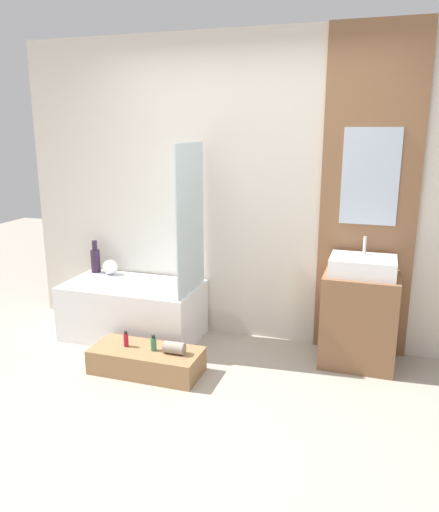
{
  "coord_description": "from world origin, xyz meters",
  "views": [
    {
      "loc": [
        1.09,
        -2.54,
        1.83
      ],
      "look_at": [
        0.03,
        0.72,
        0.94
      ],
      "focal_mm": 35.0,
      "sensor_mm": 36.0,
      "label": 1
    }
  ],
  "objects_px": {
    "vase_tall_dark": "(95,259)",
    "bathtub": "(133,310)",
    "vase_round_light": "(110,267)",
    "wooden_step_bench": "(147,360)",
    "sink": "(363,266)",
    "bottle_soap_secondary": "(154,344)",
    "bottle_soap_primary": "(126,340)"
  },
  "relations": [
    {
      "from": "sink",
      "to": "vase_tall_dark",
      "type": "xyz_separation_m",
      "value": [
        -2.44,
        0.15,
        -0.19
      ]
    },
    {
      "from": "bathtub",
      "to": "wooden_step_bench",
      "type": "relative_size",
      "value": 1.41
    },
    {
      "from": "bathtub",
      "to": "vase_tall_dark",
      "type": "xyz_separation_m",
      "value": [
        -0.5,
        0.23,
        0.37
      ]
    },
    {
      "from": "vase_tall_dark",
      "to": "bottle_soap_primary",
      "type": "xyz_separation_m",
      "value": [
        0.75,
        -0.82,
        -0.37
      ]
    },
    {
      "from": "wooden_step_bench",
      "to": "bottle_soap_primary",
      "type": "bearing_deg",
      "value": 180.0
    },
    {
      "from": "wooden_step_bench",
      "to": "bottle_soap_secondary",
      "type": "bearing_deg",
      "value": 0.0
    },
    {
      "from": "sink",
      "to": "vase_tall_dark",
      "type": "bearing_deg",
      "value": 176.39
    },
    {
      "from": "bathtub",
      "to": "vase_round_light",
      "type": "relative_size",
      "value": 8.62
    },
    {
      "from": "sink",
      "to": "vase_round_light",
      "type": "height_order",
      "value": "sink"
    },
    {
      "from": "wooden_step_bench",
      "to": "sink",
      "type": "distance_m",
      "value": 1.81
    },
    {
      "from": "vase_round_light",
      "to": "bottle_soap_primary",
      "type": "relative_size",
      "value": 1.11
    },
    {
      "from": "sink",
      "to": "bottle_soap_secondary",
      "type": "distance_m",
      "value": 1.7
    },
    {
      "from": "bathtub",
      "to": "vase_round_light",
      "type": "height_order",
      "value": "vase_round_light"
    },
    {
      "from": "bottle_soap_primary",
      "to": "sink",
      "type": "bearing_deg",
      "value": 21.42
    },
    {
      "from": "sink",
      "to": "vase_round_light",
      "type": "xyz_separation_m",
      "value": [
        -2.27,
        0.13,
        -0.24
      ]
    },
    {
      "from": "vase_tall_dark",
      "to": "wooden_step_bench",
      "type": "bearing_deg",
      "value": -41.75
    },
    {
      "from": "bottle_soap_primary",
      "to": "wooden_step_bench",
      "type": "bearing_deg",
      "value": 0.0
    },
    {
      "from": "bathtub",
      "to": "wooden_step_bench",
      "type": "bearing_deg",
      "value": -54.8
    },
    {
      "from": "vase_tall_dark",
      "to": "vase_round_light",
      "type": "xyz_separation_m",
      "value": [
        0.17,
        -0.03,
        -0.06
      ]
    },
    {
      "from": "wooden_step_bench",
      "to": "vase_tall_dark",
      "type": "relative_size",
      "value": 2.75
    },
    {
      "from": "bottle_soap_secondary",
      "to": "sink",
      "type": "bearing_deg",
      "value": 24.46
    },
    {
      "from": "vase_tall_dark",
      "to": "bottle_soap_secondary",
      "type": "bearing_deg",
      "value": -39.85
    },
    {
      "from": "vase_round_light",
      "to": "bottle_soap_primary",
      "type": "xyz_separation_m",
      "value": [
        0.58,
        -0.79,
        -0.32
      ]
    },
    {
      "from": "vase_tall_dark",
      "to": "bottle_soap_secondary",
      "type": "height_order",
      "value": "vase_tall_dark"
    },
    {
      "from": "vase_round_light",
      "to": "bottle_soap_primary",
      "type": "height_order",
      "value": "vase_round_light"
    },
    {
      "from": "vase_round_light",
      "to": "bottle_soap_secondary",
      "type": "height_order",
      "value": "vase_round_light"
    },
    {
      "from": "vase_round_light",
      "to": "bottle_soap_primary",
      "type": "distance_m",
      "value": 1.03
    },
    {
      "from": "bottle_soap_primary",
      "to": "bottle_soap_secondary",
      "type": "bearing_deg",
      "value": 0.0
    },
    {
      "from": "vase_tall_dark",
      "to": "bathtub",
      "type": "bearing_deg",
      "value": -24.7
    },
    {
      "from": "vase_tall_dark",
      "to": "bottle_soap_primary",
      "type": "height_order",
      "value": "vase_tall_dark"
    },
    {
      "from": "wooden_step_bench",
      "to": "sink",
      "type": "relative_size",
      "value": 1.73
    },
    {
      "from": "sink",
      "to": "bottle_soap_primary",
      "type": "xyz_separation_m",
      "value": [
        -1.69,
        -0.66,
        -0.56
      ]
    }
  ]
}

